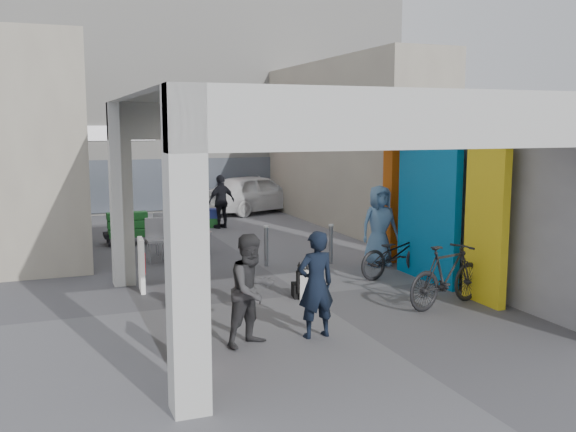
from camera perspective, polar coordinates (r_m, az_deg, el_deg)
name	(u,v)px	position (r m, az deg, el deg)	size (l,w,h in m)	color
ground	(305,295)	(11.82, 1.54, -7.01)	(90.00, 90.00, 0.00)	#5A5A5F
arcade_canopy	(354,171)	(10.91, 5.86, 3.96)	(6.40, 6.45, 6.40)	#B9B9B4
far_building	(164,100)	(24.94, -10.96, 10.06)	(18.00, 4.08, 8.00)	silver
plaza_bldg_left	(37,147)	(18.06, -21.42, 5.71)	(2.00, 9.00, 5.00)	#AEA790
plaza_bldg_right	(347,144)	(20.11, 5.31, 6.42)	(2.00, 9.00, 5.00)	#AEA790
bollard_left	(186,255)	(13.36, -9.07, -3.42)	(0.09, 0.09, 0.87)	gray
bollard_center	(266,246)	(14.08, -1.94, -2.72)	(0.09, 0.09, 0.87)	gray
bollard_right	(331,244)	(14.36, 3.83, -2.53)	(0.09, 0.09, 0.87)	gray
advert_board_near	(190,332)	(8.25, -8.69, -10.19)	(0.17, 0.56, 1.00)	white
advert_board_far	(142,265)	(12.26, -12.88, -4.23)	(0.13, 0.55, 1.00)	white
cafe_set	(175,242)	(15.36, -9.98, -2.26)	(1.64, 1.33, 0.99)	#A3A3A8
produce_stand	(128,232)	(17.20, -14.01, -1.36)	(1.24, 0.67, 0.81)	black
crate_stack	(211,218)	(19.59, -6.84, -0.17)	(0.53, 0.47, 0.56)	#1B601D
border_collie	(301,283)	(11.53, 1.18, -6.01)	(0.25, 0.49, 0.68)	black
man_with_dog	(316,284)	(9.36, 2.50, -6.09)	(0.57, 0.38, 1.58)	black
man_back_turned	(252,290)	(9.03, -3.22, -6.58)	(0.77, 0.60, 1.59)	#373739
man_elderly	(379,226)	(14.23, 8.13, -0.85)	(0.87, 0.56, 1.77)	#608CBC
man_crates	(221,202)	(19.29, -5.95, 1.28)	(0.94, 0.39, 1.60)	black
bicycle_front	(396,253)	(13.28, 9.55, -3.30)	(0.64, 1.83, 0.96)	black
bicycle_rear	(447,275)	(11.29, 13.95, -5.15)	(0.51, 1.80, 1.08)	black
white_van	(255,193)	(22.72, -2.93, 2.05)	(1.62, 4.03, 1.37)	white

